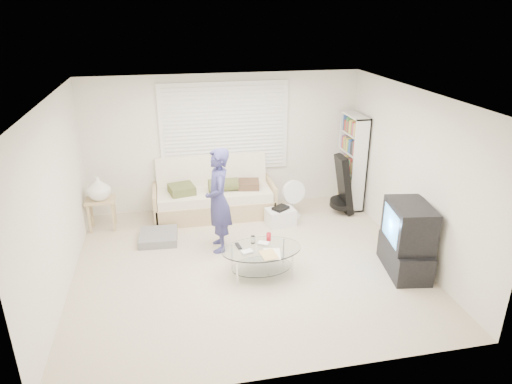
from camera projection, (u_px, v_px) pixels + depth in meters
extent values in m
plane|color=#C7B29A|center=(248.00, 265.00, 6.79)|extent=(5.00, 5.00, 0.00)
cube|color=silver|center=(225.00, 143.00, 8.36)|extent=(5.00, 0.02, 2.50)
cube|color=silver|center=(290.00, 273.00, 4.28)|extent=(5.00, 0.02, 2.50)
cube|color=silver|center=(56.00, 201.00, 5.86)|extent=(0.02, 4.50, 2.50)
cube|color=silver|center=(412.00, 174.00, 6.78)|extent=(0.02, 4.50, 2.50)
cube|color=white|center=(246.00, 96.00, 5.85)|extent=(5.00, 4.50, 0.02)
cube|color=white|center=(224.00, 127.00, 8.22)|extent=(2.32, 0.06, 1.62)
cube|color=black|center=(225.00, 127.00, 8.21)|extent=(2.20, 0.01, 1.50)
cube|color=silver|center=(225.00, 128.00, 8.18)|extent=(2.16, 0.04, 1.50)
cube|color=silver|center=(225.00, 127.00, 8.20)|extent=(2.32, 0.08, 1.62)
cube|color=tan|center=(215.00, 207.00, 8.34)|extent=(2.10, 0.84, 0.34)
cube|color=beige|center=(214.00, 194.00, 8.23)|extent=(2.02, 0.78, 0.17)
cube|color=beige|center=(212.00, 172.00, 8.43)|extent=(2.02, 0.23, 0.64)
cube|color=tan|center=(156.00, 205.00, 8.10)|extent=(0.06, 0.84, 0.59)
cube|color=tan|center=(271.00, 196.00, 8.49)|extent=(0.06, 0.84, 0.59)
cube|color=#434B29|center=(182.00, 189.00, 8.03)|extent=(0.50, 0.50, 0.15)
cylinder|color=#434B29|center=(223.00, 185.00, 8.13)|extent=(0.52, 0.23, 0.23)
cube|color=#4B3625|center=(249.00, 184.00, 8.29)|extent=(0.44, 0.44, 0.13)
cube|color=slate|center=(158.00, 237.00, 7.47)|extent=(0.63, 0.63, 0.14)
cube|color=tan|center=(100.00, 200.00, 7.71)|extent=(0.48, 0.39, 0.04)
cube|color=tan|center=(89.00, 219.00, 7.64)|extent=(0.04, 0.04, 0.52)
cube|color=tan|center=(113.00, 217.00, 7.71)|extent=(0.04, 0.04, 0.52)
cube|color=tan|center=(92.00, 212.00, 7.91)|extent=(0.04, 0.04, 0.52)
cube|color=tan|center=(115.00, 210.00, 7.98)|extent=(0.04, 0.04, 0.52)
imported|color=white|center=(99.00, 188.00, 7.62)|extent=(0.39, 0.39, 0.41)
cube|color=white|center=(352.00, 161.00, 8.52)|extent=(0.28, 0.74, 1.77)
cube|color=black|center=(344.00, 184.00, 8.27)|extent=(0.32, 0.40, 1.10)
cylinder|color=black|center=(340.00, 203.00, 8.40)|extent=(0.40, 0.41, 0.17)
cylinder|color=white|center=(293.00, 216.00, 8.35)|extent=(0.29, 0.29, 0.03)
cylinder|color=white|center=(293.00, 206.00, 8.28)|extent=(0.04, 0.04, 0.36)
cylinder|color=white|center=(293.00, 191.00, 8.16)|extent=(0.44, 0.22, 0.43)
cylinder|color=white|center=(293.00, 191.00, 8.16)|extent=(0.12, 0.09, 0.11)
cube|color=white|center=(280.00, 217.00, 8.00)|extent=(0.53, 0.41, 0.29)
cube|color=black|center=(281.00, 208.00, 7.94)|extent=(0.33, 0.31, 0.05)
cube|color=black|center=(405.00, 257.00, 6.58)|extent=(0.65, 1.02, 0.42)
cube|color=black|center=(409.00, 225.00, 6.38)|extent=(0.65, 0.87, 0.61)
cube|color=#5ABAFF|center=(391.00, 225.00, 6.37)|extent=(0.11, 0.61, 0.47)
ellipsoid|color=silver|center=(262.00, 249.00, 6.39)|extent=(1.15, 0.75, 0.02)
ellipsoid|color=silver|center=(261.00, 267.00, 6.50)|extent=(0.88, 0.57, 0.01)
cylinder|color=silver|center=(237.00, 274.00, 6.19)|extent=(0.03, 0.03, 0.39)
cylinder|color=silver|center=(293.00, 267.00, 6.35)|extent=(0.03, 0.03, 0.39)
cylinder|color=silver|center=(232.00, 258.00, 6.60)|extent=(0.03, 0.03, 0.39)
cylinder|color=silver|center=(284.00, 252.00, 6.76)|extent=(0.03, 0.03, 0.39)
cube|color=white|center=(247.00, 252.00, 6.26)|extent=(0.18, 0.14, 0.04)
cube|color=white|center=(263.00, 244.00, 6.49)|extent=(0.18, 0.16, 0.04)
cylinder|color=silver|center=(253.00, 240.00, 6.52)|extent=(0.07, 0.07, 0.11)
cylinder|color=red|center=(269.00, 237.00, 6.59)|extent=(0.07, 0.07, 0.12)
cube|color=black|center=(238.00, 246.00, 6.44)|extent=(0.08, 0.18, 0.02)
cube|color=white|center=(272.00, 254.00, 6.24)|extent=(0.28, 0.35, 0.01)
cube|color=tan|center=(269.00, 255.00, 6.21)|extent=(0.23, 0.30, 0.01)
imported|color=navy|center=(218.00, 200.00, 6.95)|extent=(0.41, 0.61, 1.65)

